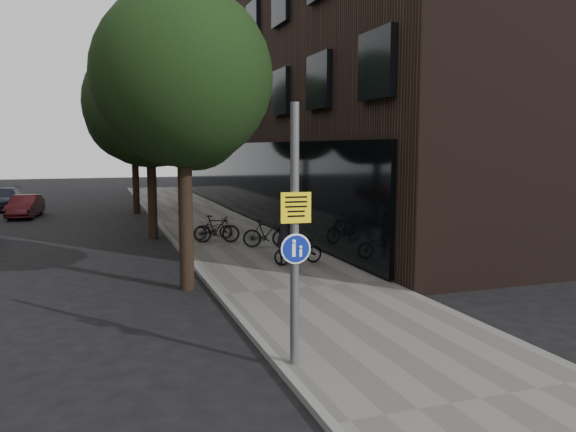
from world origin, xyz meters
name	(u,v)px	position (x,y,z in m)	size (l,w,h in m)	color
ground	(358,334)	(0.00, 0.00, 0.00)	(120.00, 120.00, 0.00)	black
sidewalk	(242,245)	(0.25, 10.00, 0.06)	(4.50, 60.00, 0.12)	#66645E
curb_edge	(180,249)	(-2.00, 10.00, 0.07)	(0.15, 60.00, 0.13)	slate
building_right_dark_brick	(325,55)	(8.50, 22.00, 9.00)	(12.00, 40.00, 18.00)	black
street_tree_near	(185,85)	(-2.53, 4.64, 5.11)	(4.40, 4.40, 7.50)	black
street_tree_mid	(151,108)	(-2.53, 13.14, 5.11)	(5.00, 5.00, 7.80)	black
street_tree_far	(135,119)	(-2.53, 22.14, 5.11)	(5.00, 5.00, 7.80)	black
signpost	(295,235)	(-1.78, -1.29, 2.22)	(0.48, 0.14, 4.17)	#595B5E
pedestrian	(284,234)	(0.56, 6.13, 1.03)	(0.66, 0.43, 1.81)	black
parked_bike_facade_near	(298,250)	(0.94, 5.98, 0.53)	(0.55, 1.57, 0.83)	black
parked_bike_facade_far	(267,233)	(0.87, 8.95, 0.62)	(0.47, 1.66, 1.00)	black
parked_bike_curb_near	(213,229)	(-0.55, 11.27, 0.52)	(0.53, 1.53, 0.80)	black
parked_bike_curb_far	(217,229)	(-0.57, 10.52, 0.62)	(0.47, 1.67, 1.01)	black
parked_car_mid	(25,206)	(-8.14, 21.95, 0.58)	(1.22, 3.50, 1.15)	#4C151A
parked_car_far	(4,199)	(-9.70, 26.37, 0.63)	(1.77, 4.36, 1.26)	black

